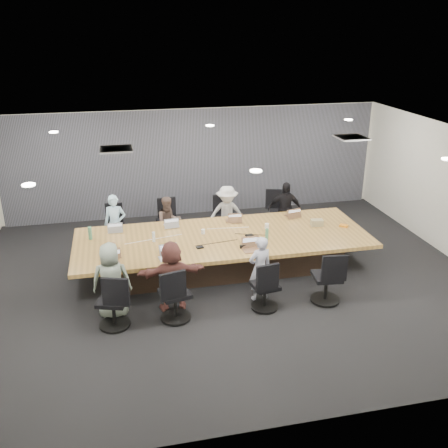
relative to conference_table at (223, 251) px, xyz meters
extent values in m
cube|color=black|center=(0.00, -0.50, -0.40)|extent=(10.00, 8.00, 0.00)
cube|color=white|center=(0.00, -0.50, 2.40)|extent=(10.00, 8.00, 0.00)
cube|color=beige|center=(0.00, 3.50, 1.00)|extent=(10.00, 0.00, 2.80)
cube|color=beige|center=(0.00, -4.50, 1.00)|extent=(10.00, 0.00, 2.80)
cube|color=#5A5B67|center=(0.00, 3.42, 1.00)|extent=(9.80, 0.04, 2.80)
cube|color=#33241B|center=(0.00, 0.00, -0.07)|extent=(4.80, 1.40, 0.66)
cube|color=#AB7F3D|center=(0.00, 0.00, 0.30)|extent=(6.00, 2.20, 0.08)
imported|color=#ACD5EC|center=(-2.15, 1.35, 0.26)|extent=(0.52, 0.38, 1.33)
cube|color=#B2B2B7|center=(-2.15, 0.80, 0.35)|extent=(0.31, 0.22, 0.02)
imported|color=brown|center=(-0.97, 1.35, 0.20)|extent=(0.66, 0.55, 1.20)
cube|color=#B2B2B7|center=(-0.97, 0.80, 0.35)|extent=(0.33, 0.24, 0.02)
imported|color=#A7A7A7|center=(0.39, 1.35, 0.28)|extent=(0.96, 0.65, 1.37)
cube|color=#8C6647|center=(0.39, 0.80, 0.35)|extent=(0.34, 0.25, 0.02)
imported|color=black|center=(1.80, 1.35, 0.28)|extent=(0.86, 0.52, 1.37)
cube|color=#8C6647|center=(1.80, 0.80, 0.35)|extent=(0.37, 0.28, 0.02)
imported|color=gray|center=(-2.26, -1.35, 0.29)|extent=(0.70, 0.49, 1.38)
cube|color=#8C6647|center=(-2.26, -0.80, 0.35)|extent=(0.37, 0.28, 0.02)
imported|color=brown|center=(-1.22, -1.35, 0.26)|extent=(1.22, 0.41, 1.31)
cube|color=#B2B2B7|center=(-1.22, -0.80, 0.35)|extent=(0.37, 0.28, 0.02)
imported|color=#A0A1B5|center=(0.40, -1.35, 0.23)|extent=(0.51, 0.39, 1.26)
cube|color=#8C6647|center=(0.40, -0.80, 0.35)|extent=(0.36, 0.26, 0.02)
cylinder|color=#4C8B65|center=(-2.65, 0.43, 0.47)|extent=(0.10, 0.10, 0.27)
cylinder|color=#4C8B65|center=(0.83, -0.36, 0.46)|extent=(0.08, 0.08, 0.24)
cylinder|color=silver|center=(-1.41, 0.03, 0.44)|extent=(0.08, 0.08, 0.21)
cylinder|color=white|center=(-0.37, 0.21, 0.39)|extent=(0.09, 0.09, 0.10)
cylinder|color=white|center=(1.00, 0.21, 0.39)|extent=(0.09, 0.09, 0.11)
cylinder|color=brown|center=(-2.21, -0.12, 0.39)|extent=(0.11, 0.11, 0.11)
cube|color=black|center=(-0.56, -0.46, 0.35)|extent=(0.15, 0.11, 0.03)
cube|color=black|center=(0.53, -0.12, 0.35)|extent=(0.18, 0.14, 0.03)
cube|color=black|center=(0.28, -0.64, 0.37)|extent=(0.18, 0.07, 0.07)
cube|color=tan|center=(2.10, 0.13, 0.41)|extent=(0.28, 0.19, 0.14)
cube|color=orange|center=(2.65, -0.05, 0.36)|extent=(0.21, 0.20, 0.04)
camera|label=1|loc=(-2.00, -9.18, 4.41)|focal=40.00mm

